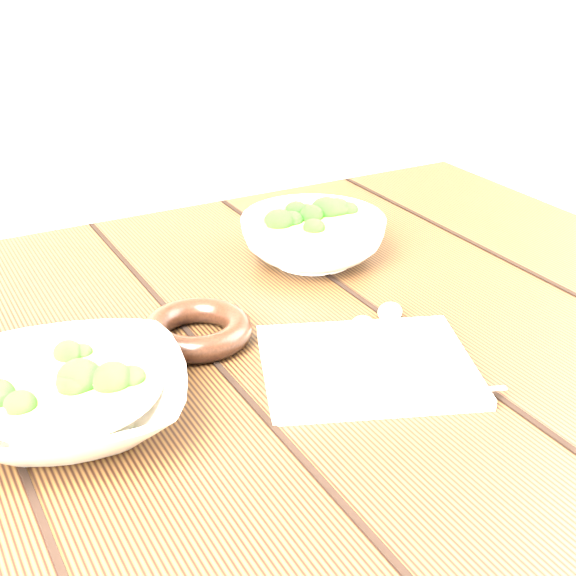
{
  "coord_description": "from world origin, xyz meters",
  "views": [
    {
      "loc": [
        -0.28,
        -0.65,
        1.15
      ],
      "look_at": [
        0.07,
        -0.0,
        0.8
      ],
      "focal_mm": 50.0,
      "sensor_mm": 36.0,
      "label": 1
    }
  ],
  "objects_px": {
    "soup_bowl_back": "(313,237)",
    "napkin": "(367,365)",
    "soup_bowl_front": "(69,398)",
    "table": "(227,443)",
    "trivet": "(197,329)"
  },
  "relations": [
    {
      "from": "soup_bowl_back",
      "to": "napkin",
      "type": "relative_size",
      "value": 1.19
    },
    {
      "from": "soup_bowl_back",
      "to": "trivet",
      "type": "distance_m",
      "value": 0.24
    },
    {
      "from": "table",
      "to": "soup_bowl_back",
      "type": "height_order",
      "value": "soup_bowl_back"
    },
    {
      "from": "soup_bowl_front",
      "to": "soup_bowl_back",
      "type": "relative_size",
      "value": 1.04
    },
    {
      "from": "soup_bowl_front",
      "to": "napkin",
      "type": "height_order",
      "value": "soup_bowl_front"
    },
    {
      "from": "soup_bowl_back",
      "to": "trivet",
      "type": "height_order",
      "value": "soup_bowl_back"
    },
    {
      "from": "trivet",
      "to": "table",
      "type": "bearing_deg",
      "value": -47.81
    },
    {
      "from": "soup_bowl_front",
      "to": "napkin",
      "type": "bearing_deg",
      "value": -9.93
    },
    {
      "from": "soup_bowl_back",
      "to": "napkin",
      "type": "distance_m",
      "value": 0.27
    },
    {
      "from": "soup_bowl_front",
      "to": "soup_bowl_back",
      "type": "height_order",
      "value": "soup_bowl_back"
    },
    {
      "from": "table",
      "to": "soup_bowl_back",
      "type": "bearing_deg",
      "value": 37.34
    },
    {
      "from": "soup_bowl_back",
      "to": "napkin",
      "type": "height_order",
      "value": "soup_bowl_back"
    },
    {
      "from": "napkin",
      "to": "table",
      "type": "bearing_deg",
      "value": 154.89
    },
    {
      "from": "soup_bowl_front",
      "to": "trivet",
      "type": "height_order",
      "value": "soup_bowl_front"
    },
    {
      "from": "trivet",
      "to": "napkin",
      "type": "bearing_deg",
      "value": -47.12
    }
  ]
}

